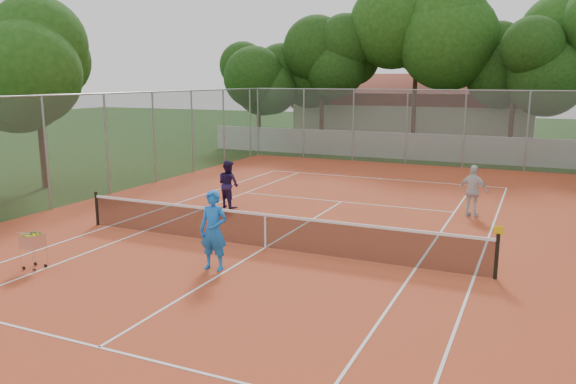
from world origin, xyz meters
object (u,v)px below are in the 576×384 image
at_px(clubhouse, 416,111).
at_px(player_near, 214,230).
at_px(player_far_right, 473,191).
at_px(tennis_net, 265,230).
at_px(player_far_left, 228,184).
at_px(ball_hopper, 33,250).

height_order(clubhouse, player_near, clubhouse).
height_order(player_near, player_far_right, player_near).
distance_m(tennis_net, player_far_left, 5.13).
relative_size(tennis_net, player_far_left, 6.96).
relative_size(tennis_net, clubhouse, 0.72).
bearing_deg(player_far_left, player_near, 138.52).
bearing_deg(player_near, clubhouse, 88.59).
height_order(player_near, player_far_left, player_near).
height_order(tennis_net, player_far_right, player_far_right).
bearing_deg(tennis_net, player_near, -99.23).
bearing_deg(tennis_net, player_far_left, 131.50).
xyz_separation_m(tennis_net, ball_hopper, (-4.33, -3.88, -0.01)).
bearing_deg(ball_hopper, player_far_left, 93.79).
xyz_separation_m(clubhouse, player_far_left, (-1.39, -25.17, -1.33)).
distance_m(tennis_net, ball_hopper, 5.82).
height_order(clubhouse, player_far_left, clubhouse).
relative_size(tennis_net, player_near, 6.11).
xyz_separation_m(player_far_left, ball_hopper, (-0.94, -7.71, -0.38)).
distance_m(player_far_left, player_far_right, 8.41).
bearing_deg(clubhouse, player_near, -86.94).
bearing_deg(clubhouse, ball_hopper, -94.06).
xyz_separation_m(player_far_left, player_far_right, (8.12, 2.22, 0.02)).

